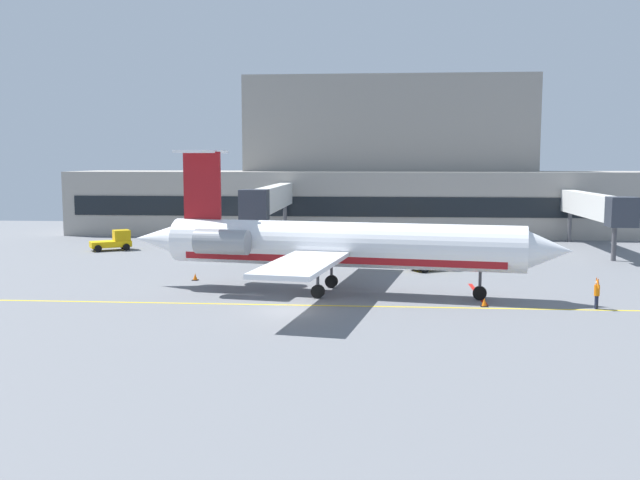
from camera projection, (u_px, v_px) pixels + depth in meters
ground at (290, 311)px, 42.99m from camera, size 120.00×120.00×0.11m
terminal_building at (384, 176)px, 87.70m from camera, size 76.67×12.29×19.43m
jet_bridge_west at (271, 199)px, 70.35m from camera, size 2.40×22.89×6.59m
jet_bridge_east at (595, 207)px, 69.73m from camera, size 2.40×19.17×5.89m
regional_jet at (334, 245)px, 48.21m from camera, size 30.46×23.69×9.80m
baggage_tug at (115, 241)px, 71.65m from camera, size 4.28×3.54×2.02m
pushback_tractor at (438, 258)px, 58.88m from camera, size 4.36×3.58×2.08m
belt_loader at (353, 246)px, 67.20m from camera, size 3.25×2.67×2.06m
fuel_tank at (212, 233)px, 73.52m from camera, size 7.23×3.11×2.81m
marshaller at (597, 293)px, 43.36m from camera, size 0.34×0.83×1.91m
safety_cone_alpha at (484, 303)px, 44.14m from camera, size 0.47×0.47×0.55m
safety_cone_bravo at (259, 273)px, 55.71m from camera, size 0.47×0.47×0.55m
safety_cone_charlie at (195, 277)px, 53.74m from camera, size 0.47×0.47×0.55m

